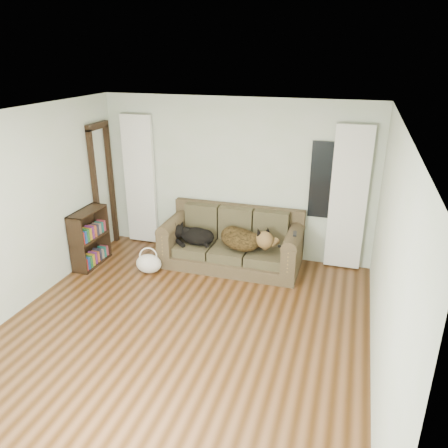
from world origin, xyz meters
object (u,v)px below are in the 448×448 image
(dog_black_lab, at_px, (195,235))
(dog_shepherd, at_px, (243,240))
(bookshelf, at_px, (90,236))
(tote_bag, at_px, (149,263))
(sofa, at_px, (231,239))

(dog_black_lab, bearing_deg, dog_shepherd, 18.94)
(dog_black_lab, height_order, bookshelf, bookshelf)
(dog_black_lab, xyz_separation_m, tote_bag, (-0.58, -0.54, -0.32))
(tote_bag, bearing_deg, sofa, 28.26)
(dog_shepherd, bearing_deg, sofa, 16.46)
(sofa, xyz_separation_m, dog_black_lab, (-0.58, -0.08, 0.03))
(bookshelf, bearing_deg, dog_shepherd, 13.43)
(dog_black_lab, relative_size, dog_shepherd, 0.79)
(dog_black_lab, xyz_separation_m, bookshelf, (-1.59, -0.55, 0.02))
(dog_shepherd, bearing_deg, tote_bag, 55.65)
(sofa, xyz_separation_m, dog_shepherd, (0.21, -0.07, 0.04))
(dog_black_lab, distance_m, bookshelf, 1.68)
(sofa, bearing_deg, dog_shepherd, -17.10)
(sofa, bearing_deg, bookshelf, -163.85)
(dog_black_lab, distance_m, dog_shepherd, 0.80)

